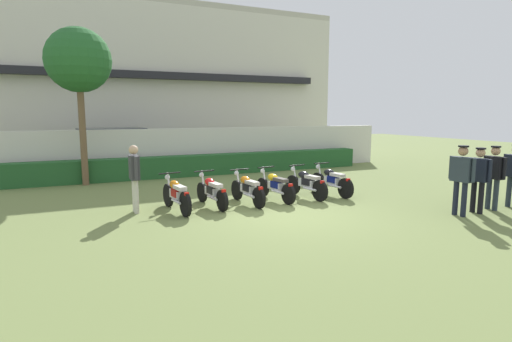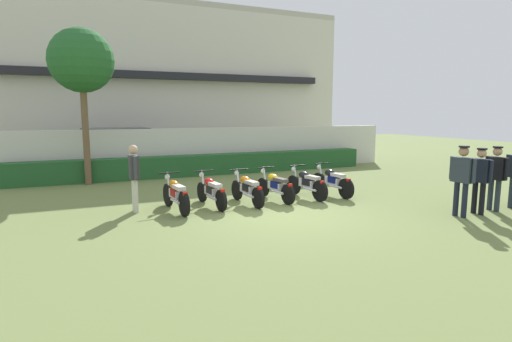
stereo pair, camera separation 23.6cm
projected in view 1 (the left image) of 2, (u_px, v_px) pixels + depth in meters
The scene contains 16 objects.
ground at pixel (286, 214), 10.32m from camera, with size 60.00×60.00×0.00m, color olive.
building at pixel (159, 85), 23.66m from camera, with size 19.64×6.50×8.38m.
compound_wall at pixel (197, 151), 17.31m from camera, with size 18.65×0.30×1.92m, color silver.
hedge_row at pixel (202, 165), 16.75m from camera, with size 14.92×0.70×0.84m, color #235628.
parked_car at pixel (116, 149), 18.10m from camera, with size 4.71×2.59×1.89m.
tree_near_inspector at pixel (78, 61), 13.86m from camera, with size 2.21×2.21×5.47m.
motorcycle_in_row_0 at pixel (176, 194), 10.54m from camera, with size 0.60×1.92×0.97m.
motorcycle_in_row_1 at pixel (212, 191), 11.09m from camera, with size 0.60×1.92×0.95m.
motorcycle_in_row_2 at pixel (247, 189), 11.40m from camera, with size 0.60×1.88×0.95m.
motorcycle_in_row_3 at pixel (275, 186), 11.89m from camera, with size 0.60×1.90×0.95m.
motorcycle_in_row_4 at pixel (306, 183), 12.24m from camera, with size 0.60×1.85×0.97m.
motorcycle_in_row_5 at pixel (331, 181), 12.67m from camera, with size 0.60×1.95×0.97m.
inspector_person at pixel (134, 173), 10.36m from camera, with size 0.24×0.70×1.75m.
officer_0 at pixel (462, 174), 10.01m from camera, with size 0.25×0.70×1.77m.
officer_1 at pixel (479, 175), 10.30m from camera, with size 0.24×0.67×1.69m.
officer_2 at pixel (494, 172), 10.66m from camera, with size 0.27×0.68×1.71m.
Camera 1 is at (-4.90, -8.82, 2.57)m, focal length 28.33 mm.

